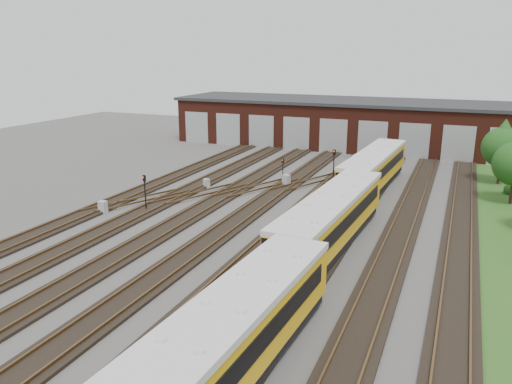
% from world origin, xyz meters
% --- Properties ---
extents(ground, '(120.00, 120.00, 0.00)m').
position_xyz_m(ground, '(0.00, 0.00, 0.00)').
color(ground, '#494744').
rests_on(ground, ground).
extents(track_network, '(30.40, 70.00, 0.33)m').
position_xyz_m(track_network, '(-0.17, 0.59, 0.11)').
color(track_network, black).
rests_on(track_network, ground).
extents(maintenance_shed, '(51.00, 12.50, 6.35)m').
position_xyz_m(maintenance_shed, '(-0.01, 39.97, 3.20)').
color(maintenance_shed, '#4E1D13').
rests_on(maintenance_shed, ground).
extents(metro_train, '(3.77, 48.06, 3.29)m').
position_xyz_m(metro_train, '(6.00, 2.14, 2.02)').
color(metro_train, black).
rests_on(metro_train, ground).
extents(signal_mast_0, '(0.31, 0.30, 3.01)m').
position_xyz_m(signal_mast_0, '(-10.15, 4.19, 1.94)').
color(signal_mast_0, black).
rests_on(signal_mast_0, ground).
extents(signal_mast_1, '(0.24, 0.23, 2.43)m').
position_xyz_m(signal_mast_1, '(-2.86, 17.30, 1.58)').
color(signal_mast_1, black).
rests_on(signal_mast_1, ground).
extents(signal_mast_2, '(0.28, 0.27, 3.20)m').
position_xyz_m(signal_mast_2, '(1.64, 20.00, 2.06)').
color(signal_mast_2, black).
rests_on(signal_mast_2, ground).
extents(signal_mast_3, '(0.24, 0.23, 2.75)m').
position_xyz_m(signal_mast_3, '(5.18, 10.73, 1.76)').
color(signal_mast_3, black).
rests_on(signal_mast_3, ground).
extents(relay_cabinet_0, '(0.62, 0.53, 1.02)m').
position_xyz_m(relay_cabinet_0, '(-12.98, 2.27, 0.51)').
color(relay_cabinet_0, '#B1B4B6').
rests_on(relay_cabinet_0, ground).
extents(relay_cabinet_1, '(0.81, 0.74, 1.12)m').
position_xyz_m(relay_cabinet_1, '(-2.07, 16.14, 0.56)').
color(relay_cabinet_1, '#B1B4B6').
rests_on(relay_cabinet_1, ground).
extents(relay_cabinet_2, '(0.63, 0.57, 0.88)m').
position_xyz_m(relay_cabinet_2, '(-8.95, 12.51, 0.44)').
color(relay_cabinet_2, '#B1B4B6').
rests_on(relay_cabinet_2, ground).
extents(relay_cabinet_3, '(0.74, 0.69, 0.99)m').
position_xyz_m(relay_cabinet_3, '(2.05, 28.95, 0.50)').
color(relay_cabinet_3, '#B1B4B6').
rests_on(relay_cabinet_3, ground).
extents(relay_cabinet_4, '(0.60, 0.53, 0.88)m').
position_xyz_m(relay_cabinet_4, '(5.25, 21.08, 0.44)').
color(relay_cabinet_4, '#B1B4B6').
rests_on(relay_cabinet_4, ground).
extents(tree_0, '(3.94, 3.94, 6.52)m').
position_xyz_m(tree_0, '(17.10, 24.84, 4.19)').
color(tree_0, '#311E16').
rests_on(tree_0, ground).
extents(bush_2, '(1.32, 1.32, 1.32)m').
position_xyz_m(bush_2, '(18.06, 21.29, 0.66)').
color(bush_2, '#164914').
rests_on(bush_2, ground).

